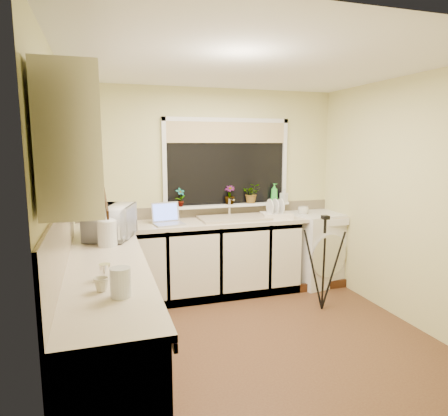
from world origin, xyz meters
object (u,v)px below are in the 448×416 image
soap_bottle_clear (284,195)px  cup_back (303,211)px  tripod (324,263)px  plant_c (230,195)px  microwave (111,222)px  plant_a (180,197)px  plant_d (252,193)px  laptop (167,218)px  glass_jug (121,282)px  steel_jar (105,272)px  cup_left (101,284)px  kettle (107,233)px  dish_rack (277,215)px  soap_bottle_green (274,193)px  washing_machine (315,248)px

soap_bottle_clear → cup_back: size_ratio=1.27×
tripod → plant_c: bearing=126.4°
microwave → plant_a: plant_a is taller
plant_a → plant_d: bearing=1.5°
laptop → plant_c: 0.89m
laptop → cup_back: (1.74, 0.07, -0.01)m
glass_jug → steel_jar: (-0.08, 0.34, -0.03)m
microwave → cup_back: bearing=-58.0°
steel_jar → plant_c: 2.53m
glass_jug → cup_left: size_ratio=1.92×
laptop → plant_a: 0.38m
kettle → cup_back: (2.40, 0.88, -0.06)m
glass_jug → tripod: bearing=31.4°
microwave → plant_a: bearing=-29.1°
dish_rack → cup_left: cup_left is taller
plant_c → cup_left: bearing=-125.0°
plant_d → cup_back: (0.62, -0.21, -0.22)m
kettle → microwave: microwave is taller
dish_rack → plant_d: 0.43m
dish_rack → plant_c: (-0.52, 0.26, 0.24)m
soap_bottle_clear → plant_c: bearing=177.9°
plant_c → plant_d: plant_d is taller
kettle → steel_jar: size_ratio=2.10×
steel_jar → soap_bottle_green: bearing=43.3°
tripod → cup_left: 2.62m
laptop → plant_a: plant_a is taller
washing_machine → kettle: kettle is taller
laptop → soap_bottle_clear: bearing=0.8°
microwave → plant_d: 1.92m
dish_rack → steel_jar: size_ratio=3.44×
glass_jug → washing_machine: bearing=40.0°
cup_left → cup_back: bearing=39.3°
kettle → plant_a: 1.39m
glass_jug → plant_d: size_ratio=0.70×
plant_a → plant_c: plant_c is taller
tripod → plant_a: 1.80m
laptop → soap_bottle_clear: (1.55, 0.25, 0.17)m
soap_bottle_green → plant_c: bearing=-180.0°
dish_rack → glass_jug: glass_jug is taller
soap_bottle_green → soap_bottle_clear: soap_bottle_green is taller
soap_bottle_clear → laptop: bearing=-171.0°
plant_c → cup_back: 0.96m
tripod → kettle: bearing=-177.5°
kettle → tripod: 2.27m
tripod → microwave: microwave is taller
tripod → cup_left: bearing=-151.5°
plant_c → soap_bottle_clear: plant_c is taller
microwave → soap_bottle_green: bearing=-50.9°
washing_machine → laptop: (-1.92, -0.06, 0.50)m
plant_c → plant_a: bearing=-178.2°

